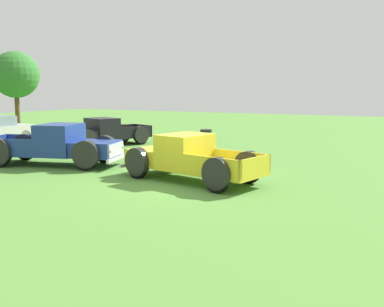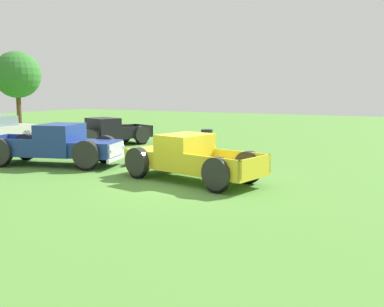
% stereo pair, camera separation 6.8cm
% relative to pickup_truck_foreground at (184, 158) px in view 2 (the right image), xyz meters
% --- Properties ---
extents(ground_plane, '(80.00, 80.00, 0.00)m').
position_rel_pickup_truck_foreground_xyz_m(ground_plane, '(-0.58, -0.28, -0.72)').
color(ground_plane, '#548C38').
extents(pickup_truck_foreground, '(2.79, 5.18, 1.51)m').
position_rel_pickup_truck_foreground_xyz_m(pickup_truck_foreground, '(0.00, 0.00, 0.00)').
color(pickup_truck_foreground, yellow).
rests_on(pickup_truck_foreground, ground_plane).
extents(pickup_truck_behind_left, '(3.29, 5.59, 1.61)m').
position_rel_pickup_truck_foreground_xyz_m(pickup_truck_behind_left, '(0.23, 5.53, 0.05)').
color(pickup_truck_behind_left, navy).
rests_on(pickup_truck_behind_left, ground_plane).
extents(pickup_truck_behind_right, '(5.10, 3.21, 1.47)m').
position_rel_pickup_truck_foreground_xyz_m(pickup_truck_behind_right, '(5.59, 7.93, -0.02)').
color(pickup_truck_behind_right, black).
rests_on(pickup_truck_behind_right, ground_plane).
extents(trash_can, '(0.59, 0.59, 0.95)m').
position_rel_pickup_truck_foreground_xyz_m(trash_can, '(7.37, 2.75, -0.24)').
color(trash_can, '#2D6B2D').
rests_on(trash_can, ground_plane).
extents(oak_tree_center, '(3.58, 3.58, 5.86)m').
position_rel_pickup_truck_foreground_xyz_m(oak_tree_center, '(11.84, 21.24, 3.33)').
color(oak_tree_center, brown).
rests_on(oak_tree_center, ground_plane).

